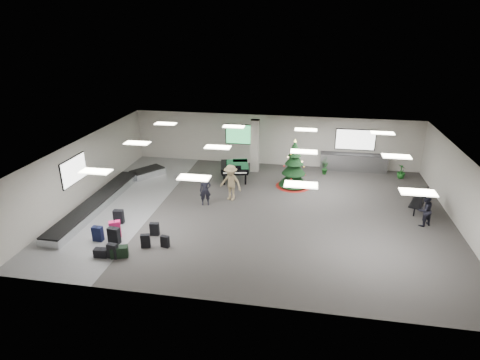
% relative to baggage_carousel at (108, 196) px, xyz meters
% --- Properties ---
extents(ground, '(18.00, 18.00, 0.00)m').
position_rel_baggage_carousel_xyz_m(ground, '(7.84, 0.08, -0.21)').
color(ground, '#322F2D').
rests_on(ground, ground).
extents(room_envelope, '(18.02, 14.02, 3.21)m').
position_rel_baggage_carousel_xyz_m(room_envelope, '(7.46, 0.75, 2.12)').
color(room_envelope, '#BCB7AC').
rests_on(room_envelope, ground).
extents(baggage_carousel, '(2.28, 9.71, 0.43)m').
position_rel_baggage_carousel_xyz_m(baggage_carousel, '(0.00, 0.00, 0.00)').
color(baggage_carousel, silver).
rests_on(baggage_carousel, ground).
extents(service_counter, '(4.05, 0.65, 1.08)m').
position_rel_baggage_carousel_xyz_m(service_counter, '(12.84, 6.73, 0.33)').
color(service_counter, silver).
rests_on(service_counter, ground).
extents(suitcase_0, '(0.41, 0.25, 0.63)m').
position_rel_baggage_carousel_xyz_m(suitcase_0, '(2.76, -5.05, 0.09)').
color(suitcase_0, black).
rests_on(suitcase_0, ground).
extents(suitcase_1, '(0.41, 0.29, 0.60)m').
position_rel_baggage_carousel_xyz_m(suitcase_1, '(3.72, -4.08, 0.08)').
color(suitcase_1, black).
rests_on(suitcase_1, ground).
extents(pink_suitcase, '(0.54, 0.46, 0.76)m').
position_rel_baggage_carousel_xyz_m(pink_suitcase, '(2.12, -3.51, 0.16)').
color(pink_suitcase, '#D81C5D').
rests_on(pink_suitcase, ground).
extents(suitcase_3, '(0.41, 0.26, 0.60)m').
position_rel_baggage_carousel_xyz_m(suitcase_3, '(3.71, -3.06, 0.08)').
color(suitcase_3, black).
rests_on(suitcase_3, ground).
extents(navy_suitcase, '(0.43, 0.26, 0.67)m').
position_rel_baggage_carousel_xyz_m(navy_suitcase, '(1.54, -3.94, 0.12)').
color(navy_suitcase, black).
rests_on(navy_suitcase, ground).
extents(suitcase_5, '(0.50, 0.31, 0.74)m').
position_rel_baggage_carousel_xyz_m(suitcase_5, '(2.31, -4.01, 0.15)').
color(suitcase_5, black).
rests_on(suitcase_5, ground).
extents(green_duffel, '(0.74, 0.55, 0.47)m').
position_rel_baggage_carousel_xyz_m(green_duffel, '(2.98, -4.94, 0.01)').
color(green_duffel, black).
rests_on(green_duffel, ground).
extents(suitcase_7, '(0.37, 0.24, 0.52)m').
position_rel_baggage_carousel_xyz_m(suitcase_7, '(4.49, -3.93, 0.04)').
color(suitcase_7, black).
rests_on(suitcase_7, ground).
extents(suitcase_8, '(0.47, 0.30, 0.68)m').
position_rel_baggage_carousel_xyz_m(suitcase_8, '(1.70, -2.31, 0.11)').
color(suitcase_8, black).
rests_on(suitcase_8, ground).
extents(black_duffel, '(0.55, 0.33, 0.37)m').
position_rel_baggage_carousel_xyz_m(black_duffel, '(2.27, -5.06, -0.04)').
color(black_duffel, black).
rests_on(black_duffel, ground).
extents(christmas_tree, '(1.94, 1.94, 2.76)m').
position_rel_baggage_carousel_xyz_m(christmas_tree, '(9.32, 3.54, 0.73)').
color(christmas_tree, maroon).
rests_on(christmas_tree, ground).
extents(grand_piano, '(1.90, 2.26, 1.14)m').
position_rel_baggage_carousel_xyz_m(grand_piano, '(5.92, 3.84, 0.60)').
color(grand_piano, black).
rests_on(grand_piano, ground).
extents(bench, '(1.19, 1.75, 1.06)m').
position_rel_baggage_carousel_xyz_m(bench, '(15.54, 1.41, 0.38)').
color(bench, black).
rests_on(bench, ground).
extents(traveler_a, '(0.66, 0.53, 1.57)m').
position_rel_baggage_carousel_xyz_m(traveler_a, '(5.10, 0.34, 0.57)').
color(traveler_a, black).
rests_on(traveler_a, ground).
extents(traveler_b, '(1.39, 1.07, 1.89)m').
position_rel_baggage_carousel_xyz_m(traveler_b, '(6.23, 1.17, 0.73)').
color(traveler_b, '#98835E').
rests_on(traveler_b, ground).
extents(traveler_bench, '(0.94, 0.89, 1.53)m').
position_rel_baggage_carousel_xyz_m(traveler_bench, '(15.34, -0.12, 0.55)').
color(traveler_bench, black).
rests_on(traveler_bench, ground).
extents(potted_plant_left, '(0.49, 0.52, 0.73)m').
position_rel_baggage_carousel_xyz_m(potted_plant_left, '(11.11, 5.81, 0.15)').
color(potted_plant_left, '#133D14').
rests_on(potted_plant_left, ground).
extents(potted_plant_right, '(0.66, 0.66, 0.84)m').
position_rel_baggage_carousel_xyz_m(potted_plant_right, '(15.51, 5.88, 0.21)').
color(potted_plant_right, '#133D14').
rests_on(potted_plant_right, ground).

